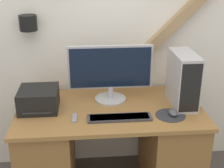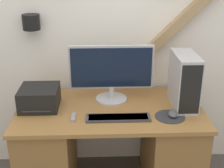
% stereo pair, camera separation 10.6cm
% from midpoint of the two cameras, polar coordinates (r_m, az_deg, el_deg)
% --- Properties ---
extents(wall_back, '(6.40, 0.19, 2.70)m').
position_cam_midpoint_polar(wall_back, '(2.60, -2.26, 12.45)').
color(wall_back, white).
rests_on(wall_back, ground_plane).
extents(desk, '(1.40, 0.77, 0.74)m').
position_cam_midpoint_polar(desk, '(2.56, -1.59, -11.53)').
color(desk, olive).
rests_on(desk, ground_plane).
extents(monitor, '(0.66, 0.25, 0.45)m').
position_cam_midpoint_polar(monitor, '(2.42, -1.56, 2.41)').
color(monitor, '#B7B7BC').
rests_on(monitor, desk).
extents(keyboard, '(0.46, 0.11, 0.02)m').
position_cam_midpoint_polar(keyboard, '(2.22, 0.00, -6.16)').
color(keyboard, '#3D3D42').
rests_on(keyboard, desk).
extents(mousepad, '(0.22, 0.22, 0.00)m').
position_cam_midpoint_polar(mousepad, '(2.30, 9.32, -5.68)').
color(mousepad, '#2D2D33').
rests_on(mousepad, desk).
extents(mouse, '(0.06, 0.10, 0.04)m').
position_cam_midpoint_polar(mouse, '(2.29, 9.79, -5.18)').
color(mouse, '#4C4C51').
rests_on(mouse, mousepad).
extents(computer_tower, '(0.16, 0.37, 0.41)m').
position_cam_midpoint_polar(computer_tower, '(2.41, 11.65, 0.80)').
color(computer_tower, '#B2B2B7').
rests_on(computer_tower, desk).
extents(printer, '(0.29, 0.29, 0.16)m').
position_cam_midpoint_polar(printer, '(2.41, -14.48, -2.72)').
color(printer, black).
rests_on(printer, desk).
extents(remote_control, '(0.03, 0.12, 0.02)m').
position_cam_midpoint_polar(remote_control, '(2.24, -8.23, -6.21)').
color(remote_control, gray).
rests_on(remote_control, desk).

